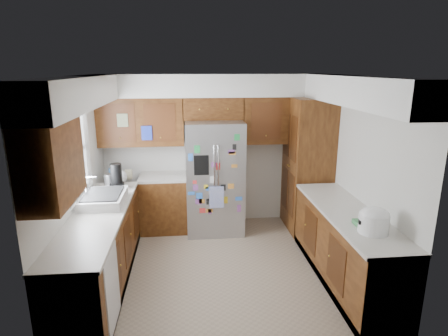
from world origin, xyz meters
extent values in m
plane|color=gray|center=(0.00, 0.00, 0.00)|extent=(3.60, 3.60, 0.00)
cube|color=beige|center=(0.00, 1.60, 1.25)|extent=(3.60, 0.04, 2.50)
cube|color=beige|center=(-1.80, 0.00, 1.25)|extent=(0.04, 3.20, 2.50)
cube|color=beige|center=(1.80, 0.00, 1.25)|extent=(0.04, 3.20, 2.50)
cube|color=beige|center=(0.00, -1.60, 1.25)|extent=(3.60, 0.04, 2.50)
cube|color=white|center=(0.00, 0.00, 2.51)|extent=(3.60, 3.20, 0.02)
cube|color=white|center=(0.00, 1.41, 2.33)|extent=(3.60, 0.38, 0.35)
cube|color=white|center=(-1.61, 0.00, 2.33)|extent=(0.38, 3.20, 0.35)
cube|color=white|center=(1.61, 0.00, 2.33)|extent=(0.38, 3.20, 0.35)
cube|color=#3C1D0B|center=(-1.14, 1.43, 1.77)|extent=(1.33, 0.34, 0.75)
cube|color=#3C1D0B|center=(1.14, 1.43, 1.77)|extent=(1.33, 0.34, 0.75)
cube|color=#3C1D0B|center=(-1.63, -1.15, 1.77)|extent=(0.34, 0.85, 0.75)
cube|color=white|center=(-1.79, 0.10, 1.60)|extent=(0.02, 0.90, 1.05)
cube|color=white|center=(-1.75, 0.10, 1.60)|extent=(0.01, 1.02, 1.15)
cube|color=#2138C3|center=(-1.03, 1.24, 1.62)|extent=(0.16, 0.02, 0.22)
cube|color=beige|center=(-1.39, 1.24, 1.82)|extent=(0.16, 0.02, 0.20)
cube|color=#3C1D0B|center=(-1.50, -0.30, 0.44)|extent=(0.60, 2.60, 0.88)
cube|color=#3C1D0B|center=(-0.83, 1.30, 0.44)|extent=(0.75, 0.60, 0.88)
cube|color=beige|center=(-1.50, -0.30, 0.90)|extent=(0.63, 2.60, 0.04)
cube|color=beige|center=(-0.83, 1.30, 0.90)|extent=(0.75, 0.60, 0.04)
cube|color=black|center=(-1.50, -0.30, 0.05)|extent=(0.60, 2.60, 0.10)
cube|color=silver|center=(-1.19, -1.15, 0.46)|extent=(0.01, 0.58, 0.80)
cube|color=#3C1D0B|center=(1.50, -0.47, 0.44)|extent=(0.60, 2.25, 0.88)
cube|color=beige|center=(1.50, -0.47, 0.90)|extent=(0.63, 2.25, 0.04)
cube|color=black|center=(1.50, -0.47, 0.05)|extent=(0.60, 2.25, 0.10)
cube|color=#3C1D0B|center=(1.50, 1.15, 1.07)|extent=(0.60, 0.90, 2.15)
cube|color=#939397|center=(0.00, 1.21, 0.90)|extent=(0.90, 0.75, 1.80)
cylinder|color=silver|center=(-0.03, 0.82, 1.05)|extent=(0.02, 0.02, 0.90)
cylinder|color=silver|center=(0.03, 0.82, 1.05)|extent=(0.02, 0.02, 0.90)
cube|color=black|center=(-0.22, 0.83, 1.20)|extent=(0.22, 0.01, 0.30)
cube|color=silver|center=(0.00, 0.80, 0.70)|extent=(0.22, 0.01, 0.34)
cube|color=red|center=(-0.22, 0.82, 0.48)|extent=(0.09, 0.00, 0.08)
cube|color=orange|center=(0.24, 0.82, 1.37)|extent=(0.11, 0.00, 0.05)
cube|color=black|center=(-0.12, 0.82, 0.63)|extent=(0.07, 0.00, 0.10)
cube|color=blue|center=(0.34, 0.82, 0.66)|extent=(0.11, 0.00, 0.06)
cube|color=black|center=(0.11, 0.82, 0.84)|extent=(0.07, 0.00, 0.10)
cube|color=red|center=(0.03, 0.82, 1.18)|extent=(0.06, 0.00, 0.11)
cube|color=blue|center=(-0.12, 0.82, 0.83)|extent=(0.07, 0.00, 0.06)
cube|color=blue|center=(-0.26, 0.82, 0.72)|extent=(0.10, 0.00, 0.10)
cube|color=black|center=(-0.09, 0.82, 0.71)|extent=(0.05, 0.00, 0.05)
cube|color=#8C4C99|center=(-0.10, 0.82, 0.46)|extent=(0.05, 0.00, 0.08)
cube|color=#8C4C99|center=(0.22, 0.82, 1.40)|extent=(0.10, 0.00, 0.06)
cube|color=orange|center=(-0.11, 0.82, 0.48)|extent=(0.11, 0.00, 0.06)
cube|color=orange|center=(0.27, 0.82, 1.18)|extent=(0.09, 0.00, 0.05)
cube|color=#8C4C99|center=(-0.03, 0.82, 1.20)|extent=(0.08, 0.00, 0.08)
cube|color=blue|center=(-0.38, 0.82, 1.33)|extent=(0.07, 0.00, 0.11)
cube|color=black|center=(0.27, 0.82, 1.47)|extent=(0.06, 0.00, 0.08)
cube|color=yellow|center=(-0.15, 0.82, 0.86)|extent=(0.07, 0.00, 0.06)
cube|color=red|center=(-0.32, 0.82, 0.94)|extent=(0.06, 0.00, 0.05)
cube|color=yellow|center=(0.14, 0.82, 0.64)|extent=(0.07, 0.00, 0.11)
cube|color=blue|center=(-0.38, 0.82, 0.77)|extent=(0.10, 0.00, 0.05)
cube|color=white|center=(-0.06, 0.82, 0.97)|extent=(0.07, 0.00, 0.10)
cube|color=#8C4C99|center=(-0.31, 0.82, 0.86)|extent=(0.08, 0.00, 0.09)
cube|color=green|center=(0.31, 0.82, 1.61)|extent=(0.08, 0.00, 0.09)
cube|color=orange|center=(0.22, 0.82, 0.86)|extent=(0.09, 0.00, 0.08)
cube|color=white|center=(-0.09, 0.82, 0.61)|extent=(0.07, 0.00, 0.08)
cube|color=green|center=(-0.28, 0.82, 1.44)|extent=(0.08, 0.00, 0.12)
cube|color=#8C4C99|center=(-0.27, 0.82, 0.63)|extent=(0.10, 0.00, 0.09)
cube|color=#8C4C99|center=(0.35, 0.82, 0.50)|extent=(0.06, 0.00, 0.11)
cube|color=orange|center=(-0.22, 0.82, 0.64)|extent=(0.09, 0.00, 0.07)
cube|color=#3C1D0B|center=(0.00, 1.43, 1.98)|extent=(0.96, 0.34, 0.35)
sphere|color=#1B46B9|center=(-0.32, 1.40, 2.31)|extent=(0.32, 0.32, 0.32)
cylinder|color=black|center=(0.13, 1.40, 2.23)|extent=(0.29, 0.29, 0.16)
ellipsoid|color=#333338|center=(0.13, 1.40, 2.31)|extent=(0.27, 0.27, 0.12)
cube|color=silver|center=(-1.50, 0.10, 0.98)|extent=(0.52, 0.70, 0.12)
cube|color=black|center=(-1.50, 0.10, 1.04)|extent=(0.44, 0.60, 0.02)
cylinder|color=silver|center=(-1.70, 0.10, 1.14)|extent=(0.02, 0.02, 0.30)
cylinder|color=silver|center=(-1.64, 0.10, 1.27)|extent=(0.16, 0.02, 0.02)
cube|color=yellow|center=(-1.32, -0.12, 0.94)|extent=(0.10, 0.18, 0.04)
cube|color=black|center=(-1.42, 0.64, 0.97)|extent=(0.18, 0.14, 0.10)
cylinder|color=black|center=(-1.42, 0.64, 1.16)|extent=(0.16, 0.16, 0.28)
cylinder|color=#939397|center=(-1.55, 0.77, 1.02)|extent=(0.14, 0.14, 0.20)
sphere|color=silver|center=(-1.43, 0.95, 1.02)|extent=(0.20, 0.20, 0.20)
cube|color=#3F72B2|center=(-1.56, 1.19, 1.01)|extent=(0.14, 0.10, 0.18)
cube|color=#BFB28C|center=(-1.34, 1.18, 0.99)|extent=(0.10, 0.08, 0.14)
cylinder|color=silver|center=(-1.52, 0.45, 0.98)|extent=(0.08, 0.08, 0.11)
cylinder|color=white|center=(1.50, -1.08, 1.02)|extent=(0.31, 0.31, 0.21)
ellipsoid|color=white|center=(1.50, -1.08, 1.13)|extent=(0.30, 0.30, 0.13)
cube|color=black|center=(1.36, -1.08, 1.04)|extent=(0.04, 0.06, 0.04)
cylinder|color=white|center=(1.49, -1.06, 1.04)|extent=(0.10, 0.10, 0.24)
camera|label=1|loc=(-0.41, -4.52, 2.59)|focal=30.00mm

